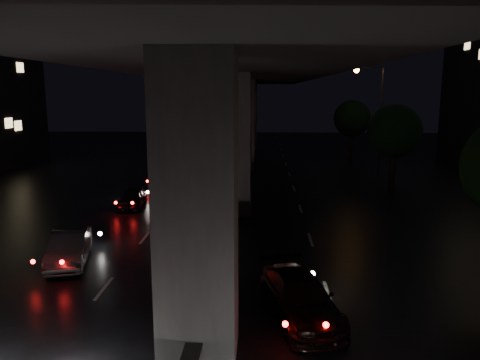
{
  "coord_description": "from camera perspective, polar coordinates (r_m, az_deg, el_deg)",
  "views": [
    {
      "loc": [
        1.64,
        -21.55,
        6.97
      ],
      "look_at": [
        0.51,
        2.27,
        2.46
      ],
      "focal_mm": 35.0,
      "sensor_mm": 36.0,
      "label": 1
    }
  ],
  "objects": [
    {
      "name": "ground",
      "position": [
        22.71,
        -1.57,
        -7.16
      ],
      "size": [
        120.0,
        120.0,
        0.0
      ],
      "primitive_type": "plane",
      "color": "black",
      "rests_on": "ground"
    },
    {
      "name": "viaduct",
      "position": [
        26.63,
        -0.85,
        13.67
      ],
      "size": [
        12.0,
        80.0,
        10.5
      ],
      "color": "#37383A",
      "rests_on": "ground"
    },
    {
      "name": "median_barrier",
      "position": [
        27.39,
        -0.8,
        -3.1
      ],
      "size": [
        0.45,
        70.0,
        0.85
      ],
      "primitive_type": "cube",
      "color": "#37383A",
      "rests_on": "ground"
    },
    {
      "name": "tree_c",
      "position": [
        34.94,
        18.33,
        5.63
      ],
      "size": [
        3.8,
        3.8,
        6.12
      ],
      "color": "black",
      "rests_on": "ground"
    },
    {
      "name": "tree_d",
      "position": [
        50.5,
        13.5,
        7.28
      ],
      "size": [
        3.8,
        3.8,
        6.12
      ],
      "color": "black",
      "rests_on": "ground"
    },
    {
      "name": "streetlight_far",
      "position": [
        40.65,
        16.15,
        8.45
      ],
      "size": [
        2.52,
        0.44,
        9.0
      ],
      "color": "#2D2D33",
      "rests_on": "ground"
    },
    {
      "name": "car_3",
      "position": [
        15.14,
        7.29,
        -14.02
      ],
      "size": [
        2.86,
        4.83,
        1.31
      ],
      "primitive_type": "imported",
      "rotation": [
        0.0,
        0.0,
        0.24
      ],
      "color": "black",
      "rests_on": "ground"
    },
    {
      "name": "car_4",
      "position": [
        20.64,
        -20.11,
        -7.77
      ],
      "size": [
        2.31,
        4.2,
        1.31
      ],
      "primitive_type": "imported",
      "rotation": [
        0.0,
        0.0,
        0.24
      ],
      "color": "black",
      "rests_on": "ground"
    },
    {
      "name": "car_5",
      "position": [
        24.38,
        -7.07,
        -4.62
      ],
      "size": [
        1.66,
        3.5,
        1.11
      ],
      "primitive_type": "imported",
      "rotation": [
        0.0,
        0.0,
        0.15
      ],
      "color": "#252628",
      "rests_on": "ground"
    },
    {
      "name": "car_6",
      "position": [
        29.31,
        -12.99,
        -2.15
      ],
      "size": [
        1.59,
        3.49,
        1.16
      ],
      "primitive_type": "imported",
      "rotation": [
        0.0,
        0.0,
        0.07
      ],
      "color": "black",
      "rests_on": "ground"
    },
    {
      "name": "car_7",
      "position": [
        35.61,
        -9.85,
        0.19
      ],
      "size": [
        2.05,
        4.04,
        1.12
      ],
      "primitive_type": "imported",
      "rotation": [
        0.0,
        0.0,
        0.13
      ],
      "color": "#232326",
      "rests_on": "ground"
    },
    {
      "name": "car_8",
      "position": [
        34.78,
        -4.54,
        0.08
      ],
      "size": [
        1.39,
        3.35,
        1.14
      ],
      "primitive_type": "imported",
      "rotation": [
        0.0,
        0.0,
        0.02
      ],
      "color": "black",
      "rests_on": "ground"
    },
    {
      "name": "car_9",
      "position": [
        42.16,
        -3.66,
        1.96
      ],
      "size": [
        1.64,
        3.57,
        1.13
      ],
      "primitive_type": "imported",
      "rotation": [
        0.0,
        0.0,
        0.13
      ],
      "color": "#504B45",
      "rests_on": "ground"
    },
    {
      "name": "car_10",
      "position": [
        45.78,
        -2.54,
        2.69
      ],
      "size": [
        2.15,
        4.28,
        1.16
      ],
      "primitive_type": "imported",
      "rotation": [
        0.0,
        0.0,
        0.05
      ],
      "color": "black",
      "rests_on": "ground"
    },
    {
      "name": "car_11",
      "position": [
        50.58,
        -6.15,
        3.5
      ],
      "size": [
        3.27,
        5.16,
        1.33
      ],
      "primitive_type": "imported",
      "rotation": [
        0.0,
        0.0,
        -0.24
      ],
      "color": "black",
      "rests_on": "ground"
    }
  ]
}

